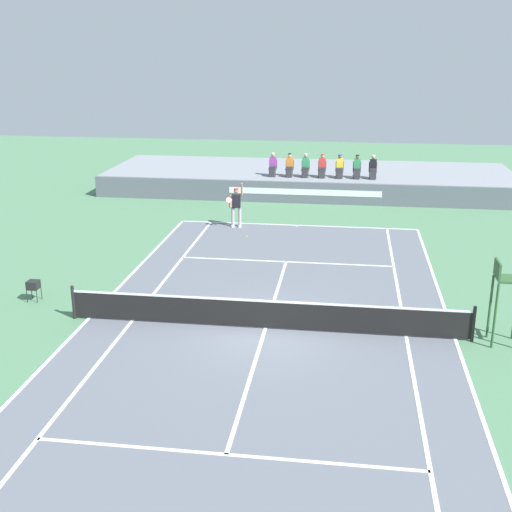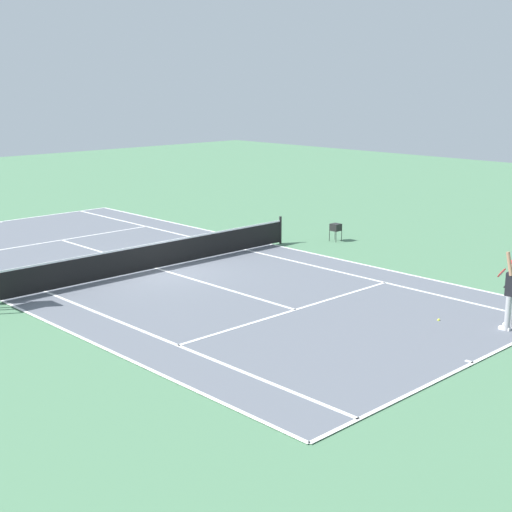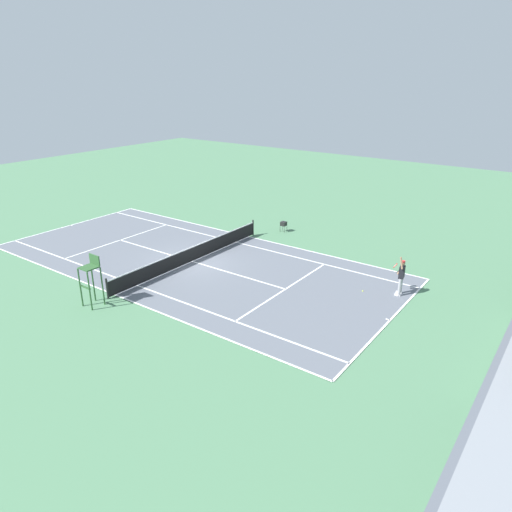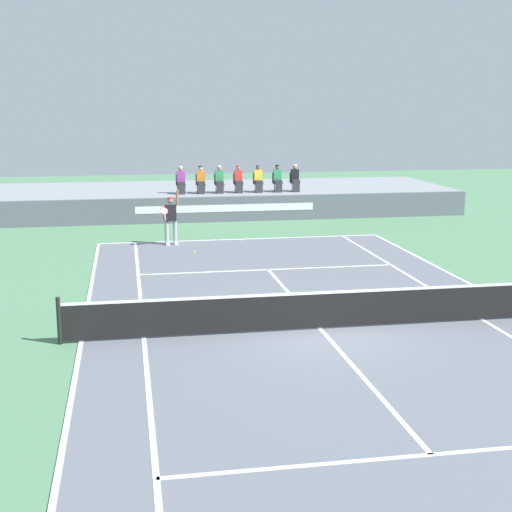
{
  "view_description": "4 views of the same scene",
  "coord_description": "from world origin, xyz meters",
  "px_view_note": "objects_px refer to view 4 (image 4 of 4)",
  "views": [
    {
      "loc": [
        2.24,
        -17.95,
        8.09
      ],
      "look_at": [
        -0.83,
        3.95,
        1.0
      ],
      "focal_mm": 46.52,
      "sensor_mm": 36.0,
      "label": 1
    },
    {
      "loc": [
        14.35,
        19.78,
        6.19
      ],
      "look_at": [
        -0.83,
        3.95,
        1.0
      ],
      "focal_mm": 51.89,
      "sensor_mm": 36.0,
      "label": 2
    },
    {
      "loc": [
        18.46,
        17.93,
        10.26
      ],
      "look_at": [
        -0.83,
        3.95,
        1.0
      ],
      "focal_mm": 33.24,
      "sensor_mm": 36.0,
      "label": 3
    },
    {
      "loc": [
        -4.38,
        -15.94,
        5.19
      ],
      "look_at": [
        -0.83,
        3.95,
        1.0
      ],
      "focal_mm": 51.28,
      "sensor_mm": 36.0,
      "label": 4
    }
  ],
  "objects_px": {
    "spectator_seated_0": "(181,181)",
    "tennis_player": "(171,219)",
    "spectator_seated_3": "(238,180)",
    "tennis_ball": "(194,252)",
    "spectator_seated_6": "(295,179)",
    "spectator_seated_4": "(258,179)",
    "spectator_seated_5": "(278,179)",
    "spectator_seated_2": "(219,180)",
    "spectator_seated_1": "(201,180)"
  },
  "relations": [
    {
      "from": "spectator_seated_3",
      "to": "tennis_player",
      "type": "relative_size",
      "value": 0.61
    },
    {
      "from": "spectator_seated_3",
      "to": "tennis_player",
      "type": "bearing_deg",
      "value": -118.39
    },
    {
      "from": "spectator_seated_1",
      "to": "tennis_ball",
      "type": "height_order",
      "value": "spectator_seated_1"
    },
    {
      "from": "spectator_seated_1",
      "to": "spectator_seated_5",
      "type": "xyz_separation_m",
      "value": [
        3.66,
        0.0,
        0.0
      ]
    },
    {
      "from": "spectator_seated_1",
      "to": "spectator_seated_2",
      "type": "relative_size",
      "value": 1.0
    },
    {
      "from": "spectator_seated_2",
      "to": "spectator_seated_4",
      "type": "bearing_deg",
      "value": 0.0
    },
    {
      "from": "tennis_player",
      "to": "tennis_ball",
      "type": "distance_m",
      "value": 2.0
    },
    {
      "from": "spectator_seated_0",
      "to": "tennis_player",
      "type": "distance_m",
      "value": 6.79
    },
    {
      "from": "spectator_seated_2",
      "to": "tennis_ball",
      "type": "distance_m",
      "value": 8.68
    },
    {
      "from": "tennis_player",
      "to": "tennis_ball",
      "type": "xyz_separation_m",
      "value": [
        0.73,
        -1.59,
        -0.96
      ]
    },
    {
      "from": "spectator_seated_0",
      "to": "tennis_ball",
      "type": "height_order",
      "value": "spectator_seated_0"
    },
    {
      "from": "spectator_seated_6",
      "to": "spectator_seated_0",
      "type": "bearing_deg",
      "value": 180.0
    },
    {
      "from": "spectator_seated_0",
      "to": "spectator_seated_4",
      "type": "bearing_deg",
      "value": 0.0
    },
    {
      "from": "spectator_seated_4",
      "to": "spectator_seated_5",
      "type": "relative_size",
      "value": 1.0
    },
    {
      "from": "spectator_seated_1",
      "to": "spectator_seated_2",
      "type": "distance_m",
      "value": 0.87
    },
    {
      "from": "spectator_seated_4",
      "to": "spectator_seated_0",
      "type": "bearing_deg",
      "value": 180.0
    },
    {
      "from": "spectator_seated_2",
      "to": "spectator_seated_5",
      "type": "distance_m",
      "value": 2.78
    },
    {
      "from": "spectator_seated_0",
      "to": "tennis_ball",
      "type": "relative_size",
      "value": 18.6
    },
    {
      "from": "spectator_seated_2",
      "to": "spectator_seated_5",
      "type": "height_order",
      "value": "same"
    },
    {
      "from": "spectator_seated_6",
      "to": "spectator_seated_2",
      "type": "bearing_deg",
      "value": 180.0
    },
    {
      "from": "spectator_seated_3",
      "to": "spectator_seated_1",
      "type": "bearing_deg",
      "value": 180.0
    },
    {
      "from": "spectator_seated_3",
      "to": "tennis_player",
      "type": "xyz_separation_m",
      "value": [
        -3.61,
        -6.68,
        -0.75
      ]
    },
    {
      "from": "spectator_seated_3",
      "to": "spectator_seated_4",
      "type": "xyz_separation_m",
      "value": [
        0.95,
        0.0,
        0.0
      ]
    },
    {
      "from": "spectator_seated_0",
      "to": "spectator_seated_5",
      "type": "height_order",
      "value": "same"
    },
    {
      "from": "spectator_seated_6",
      "to": "tennis_player",
      "type": "height_order",
      "value": "spectator_seated_6"
    },
    {
      "from": "spectator_seated_1",
      "to": "tennis_player",
      "type": "relative_size",
      "value": 0.61
    },
    {
      "from": "spectator_seated_1",
      "to": "spectator_seated_6",
      "type": "relative_size",
      "value": 1.0
    },
    {
      "from": "spectator_seated_3",
      "to": "spectator_seated_4",
      "type": "bearing_deg",
      "value": 0.0
    },
    {
      "from": "spectator_seated_3",
      "to": "spectator_seated_4",
      "type": "height_order",
      "value": "same"
    },
    {
      "from": "spectator_seated_4",
      "to": "spectator_seated_6",
      "type": "height_order",
      "value": "same"
    },
    {
      "from": "spectator_seated_0",
      "to": "spectator_seated_3",
      "type": "relative_size",
      "value": 1.0
    },
    {
      "from": "spectator_seated_0",
      "to": "tennis_ball",
      "type": "distance_m",
      "value": 8.45
    },
    {
      "from": "spectator_seated_6",
      "to": "spectator_seated_4",
      "type": "bearing_deg",
      "value": 180.0
    },
    {
      "from": "spectator_seated_3",
      "to": "tennis_ball",
      "type": "xyz_separation_m",
      "value": [
        -2.88,
        -8.27,
        -1.71
      ]
    },
    {
      "from": "spectator_seated_3",
      "to": "spectator_seated_6",
      "type": "distance_m",
      "value": 2.73
    },
    {
      "from": "spectator_seated_4",
      "to": "spectator_seated_3",
      "type": "bearing_deg",
      "value": 180.0
    },
    {
      "from": "spectator_seated_0",
      "to": "spectator_seated_3",
      "type": "height_order",
      "value": "same"
    },
    {
      "from": "spectator_seated_6",
      "to": "spectator_seated_5",
      "type": "bearing_deg",
      "value": 180.0
    },
    {
      "from": "spectator_seated_5",
      "to": "tennis_player",
      "type": "xyz_separation_m",
      "value": [
        -5.49,
        -6.68,
        -0.75
      ]
    },
    {
      "from": "spectator_seated_1",
      "to": "tennis_player",
      "type": "distance_m",
      "value": 6.97
    },
    {
      "from": "spectator_seated_1",
      "to": "spectator_seated_6",
      "type": "xyz_separation_m",
      "value": [
        4.51,
        0.0,
        0.0
      ]
    },
    {
      "from": "spectator_seated_1",
      "to": "tennis_player",
      "type": "bearing_deg",
      "value": -105.36
    },
    {
      "from": "spectator_seated_2",
      "to": "spectator_seated_5",
      "type": "bearing_deg",
      "value": 0.0
    },
    {
      "from": "tennis_ball",
      "to": "spectator_seated_1",
      "type": "bearing_deg",
      "value": 82.37
    },
    {
      "from": "spectator_seated_3",
      "to": "tennis_ball",
      "type": "distance_m",
      "value": 8.93
    },
    {
      "from": "tennis_player",
      "to": "spectator_seated_6",
      "type": "bearing_deg",
      "value": 46.49
    },
    {
      "from": "spectator_seated_0",
      "to": "tennis_player",
      "type": "height_order",
      "value": "spectator_seated_0"
    },
    {
      "from": "spectator_seated_2",
      "to": "spectator_seated_3",
      "type": "xyz_separation_m",
      "value": [
        0.9,
        0.0,
        0.0
      ]
    },
    {
      "from": "tennis_player",
      "to": "tennis_ball",
      "type": "bearing_deg",
      "value": -65.42
    },
    {
      "from": "spectator_seated_1",
      "to": "spectator_seated_3",
      "type": "relative_size",
      "value": 1.0
    }
  ]
}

